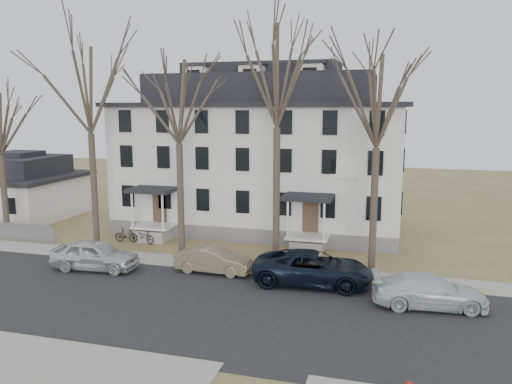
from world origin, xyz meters
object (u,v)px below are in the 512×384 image
(small_house, at_px, (21,190))
(car_silver, at_px, (95,256))
(car_navy, at_px, (313,269))
(tree_mid_left, at_px, (178,96))
(bicycle_right, at_px, (126,236))
(boarding_house, at_px, (262,156))
(tree_far_left, at_px, (88,84))
(tree_mid_right, at_px, (378,94))
(bicycle_left, at_px, (143,237))
(car_tan, at_px, (214,261))
(car_white, at_px, (429,292))
(tree_center, at_px, (277,68))

(small_house, xyz_separation_m, car_silver, (13.74, -10.56, -1.43))
(car_navy, bearing_deg, tree_mid_left, 65.76)
(tree_mid_left, height_order, bicycle_right, tree_mid_left)
(small_house, bearing_deg, bicycle_right, -21.83)
(boarding_house, bearing_deg, tree_far_left, -137.82)
(tree_mid_left, distance_m, tree_mid_right, 11.50)
(car_navy, bearing_deg, bicycle_left, 65.87)
(bicycle_right, bearing_deg, boarding_house, -52.50)
(car_tan, bearing_deg, bicycle_left, 57.99)
(car_white, bearing_deg, car_silver, 80.81)
(tree_far_left, xyz_separation_m, car_silver, (2.74, -4.36, -9.52))
(boarding_house, relative_size, car_tan, 4.95)
(car_silver, bearing_deg, bicycle_left, -3.71)
(small_house, relative_size, tree_far_left, 0.63)
(tree_mid_left, height_order, tree_mid_right, same)
(boarding_house, height_order, car_white, boarding_house)
(tree_mid_left, bearing_deg, boarding_house, 69.80)
(car_navy, bearing_deg, car_white, -107.83)
(tree_center, height_order, bicycle_left, tree_center)
(tree_mid_right, distance_m, car_silver, 17.72)
(small_house, height_order, tree_mid_right, tree_mid_right)
(car_silver, height_order, bicycle_right, car_silver)
(car_tan, height_order, bicycle_left, car_tan)
(tree_center, relative_size, car_silver, 3.04)
(car_white, bearing_deg, car_tan, 73.02)
(tree_far_left, distance_m, car_navy, 17.88)
(boarding_house, xyz_separation_m, bicycle_right, (-7.55, -6.94, -4.90))
(tree_mid_right, height_order, bicycle_right, tree_mid_right)
(small_house, xyz_separation_m, bicycle_right, (12.45, -4.99, -1.77))
(tree_mid_right, distance_m, car_navy, 9.82)
(tree_far_left, distance_m, tree_mid_left, 6.05)
(boarding_house, xyz_separation_m, tree_center, (3.00, -8.15, 5.71))
(tree_far_left, xyz_separation_m, tree_mid_right, (17.50, 0.00, -0.74))
(bicycle_left, bearing_deg, car_white, -94.28)
(boarding_house, distance_m, car_tan, 12.18)
(bicycle_right, bearing_deg, small_house, 63.08)
(small_house, distance_m, car_navy, 27.54)
(small_house, relative_size, car_navy, 1.44)
(small_house, xyz_separation_m, car_tan, (20.24, -9.28, -1.56))
(bicycle_left, bearing_deg, car_silver, -163.92)
(small_house, distance_m, tree_mid_right, 30.08)
(boarding_house, bearing_deg, tree_center, -69.80)
(car_navy, relative_size, car_white, 1.20)
(tree_mid_right, bearing_deg, tree_center, 180.00)
(tree_mid_right, height_order, car_navy, tree_mid_right)
(boarding_house, distance_m, car_white, 17.91)
(boarding_house, xyz_separation_m, bicycle_left, (-6.33, -6.85, -4.92))
(small_house, bearing_deg, tree_far_left, -29.39)
(tree_mid_right, bearing_deg, bicycle_right, 175.69)
(small_house, height_order, car_white, small_house)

